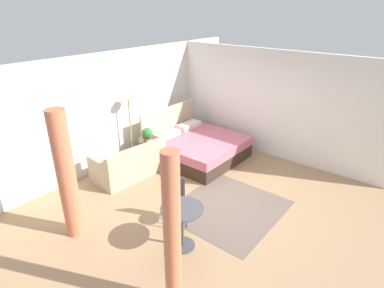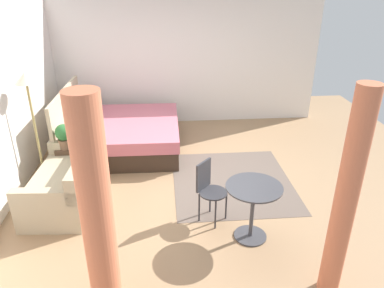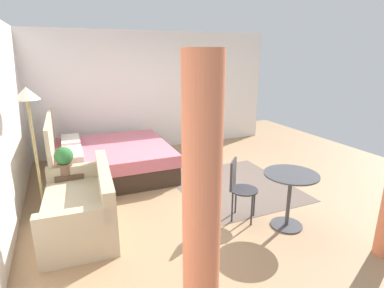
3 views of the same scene
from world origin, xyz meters
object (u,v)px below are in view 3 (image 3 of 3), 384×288
object	(u,v)px
bed	(109,159)
cafe_chair_near_window	(239,184)
potted_plant	(64,159)
balcony_table	(290,190)
couch	(82,208)
nightstand	(70,186)
floor_lamp	(29,111)

from	to	relation	value
bed	cafe_chair_near_window	distance (m)	2.69
potted_plant	balcony_table	xyz separation A→B (m)	(-1.77, -2.62, -0.20)
potted_plant	cafe_chair_near_window	xyz separation A→B (m)	(-1.33, -2.13, -0.22)
couch	potted_plant	distance (m)	0.88
couch	nightstand	distance (m)	0.85
nightstand	couch	bearing A→B (deg)	-172.54
couch	potted_plant	bearing A→B (deg)	11.45
potted_plant	balcony_table	size ratio (longest dim) A/B	0.54
couch	balcony_table	bearing A→B (deg)	-112.64
bed	balcony_table	distance (m)	3.32
couch	potted_plant	xyz separation A→B (m)	(0.74, 0.15, 0.44)
cafe_chair_near_window	balcony_table	bearing A→B (deg)	-131.59
bed	nightstand	distance (m)	1.13
bed	floor_lamp	bearing A→B (deg)	137.84
couch	nightstand	xyz separation A→B (m)	(0.84, 0.11, -0.03)
potted_plant	cafe_chair_near_window	bearing A→B (deg)	-122.13
couch	cafe_chair_near_window	distance (m)	2.07
floor_lamp	potted_plant	bearing A→B (deg)	-55.18
couch	bed	bearing A→B (deg)	-19.47
floor_lamp	balcony_table	distance (m)	3.47
nightstand	floor_lamp	size ratio (longest dim) A/B	0.28
potted_plant	balcony_table	bearing A→B (deg)	-124.08
nightstand	potted_plant	world-z (taller)	potted_plant
floor_lamp	cafe_chair_near_window	xyz separation A→B (m)	(-1.10, -2.46, -0.99)
bed	couch	xyz separation A→B (m)	(-1.71, 0.61, -0.02)
bed	potted_plant	world-z (taller)	bed
nightstand	potted_plant	size ratio (longest dim) A/B	1.25
floor_lamp	bed	bearing A→B (deg)	-42.16
nightstand	potted_plant	distance (m)	0.48
nightstand	balcony_table	distance (m)	3.19
nightstand	floor_lamp	distance (m)	1.34
floor_lamp	balcony_table	size ratio (longest dim) A/B	2.42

